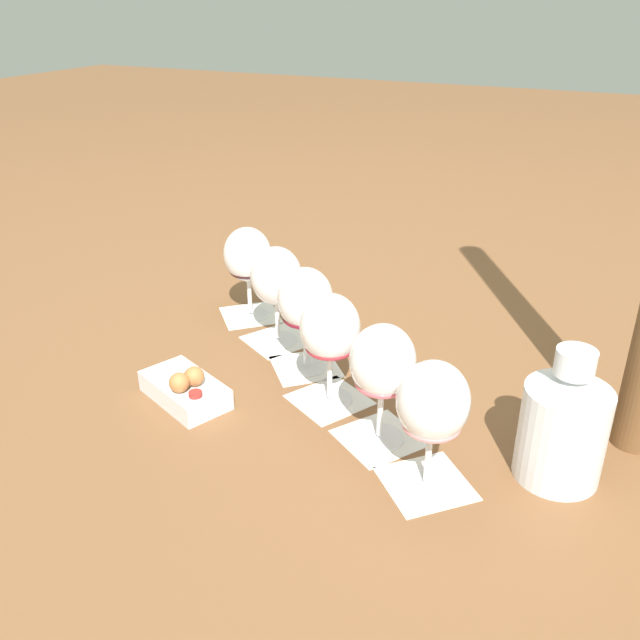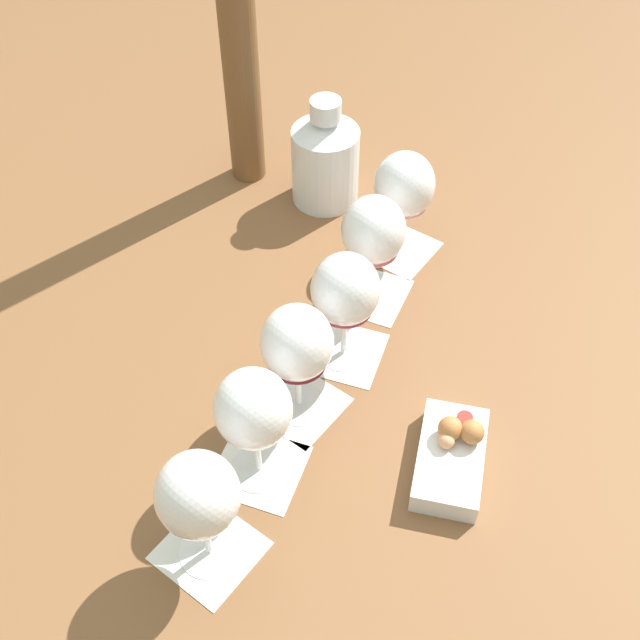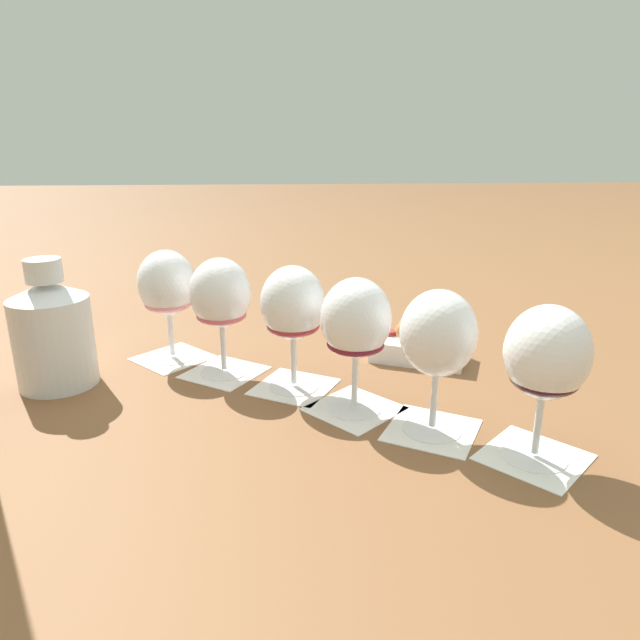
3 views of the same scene
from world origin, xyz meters
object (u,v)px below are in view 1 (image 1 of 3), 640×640
Objects in this scene: wine_glass_3 at (305,303)px; ceramic_vase at (564,423)px; wine_glass_4 at (276,280)px; wine_glass_1 at (382,366)px; wine_glass_2 at (330,332)px; snack_dish at (185,389)px; wine_glass_5 at (248,259)px; wine_glass_0 at (433,406)px.

ceramic_vase is (-0.12, -0.44, -0.04)m from wine_glass_3.
wine_glass_1 is at bearing -126.43° from wine_glass_4.
snack_dish is at bearing 115.38° from wine_glass_2.
wine_glass_3 is at bearing -125.57° from wine_glass_5.
ceramic_vase is at bearing -104.88° from wine_glass_3.
wine_glass_2 is at bearing -134.06° from wine_glass_3.
ceramic_vase is (0.03, -0.25, -0.04)m from wine_glass_1.
wine_glass_0 is 0.47m from wine_glass_4.
wine_glass_5 is (0.14, 0.20, -0.00)m from wine_glass_3.
wine_glass_3 is 0.12m from wine_glass_4.
wine_glass_4 is at bearing 53.57° from wine_glass_1.
snack_dish is at bearing -168.13° from wine_glass_5.
wine_glass_0 and wine_glass_2 have the same top height.
wine_glass_3 is 1.00× the size of wine_glass_4.
wine_glass_4 is (0.15, 0.18, -0.00)m from wine_glass_2.
wine_glass_0 is 1.00× the size of wine_glass_5.
wine_glass_5 reaches higher than snack_dish.
snack_dish is at bearing 85.43° from wine_glass_0.
wine_glass_4 is at bearing -8.39° from snack_dish.
wine_glass_2 is 1.00× the size of wine_glass_3.
ceramic_vase is (-0.19, -0.54, -0.04)m from wine_glass_4.
snack_dish is at bearing 171.61° from wine_glass_4.
wine_glass_1 is 0.48m from wine_glass_5.
wine_glass_0 is 0.95× the size of ceramic_vase.
wine_glass_2 is 1.00× the size of wine_glass_4.
wine_glass_0 and wine_glass_4 have the same top height.
wine_glass_0 is 0.60m from wine_glass_5.
wine_glass_1 and wine_glass_4 have the same top height.
ceramic_vase reaches higher than wine_glass_4.
wine_glass_1 is 0.34m from snack_dish.
wine_glass_3 is (0.08, 0.08, 0.00)m from wine_glass_2.
snack_dish is (-0.04, 0.32, -0.10)m from wine_glass_1.
wine_glass_5 is (0.22, 0.28, -0.00)m from wine_glass_2.
wine_glass_5 is 0.95× the size of ceramic_vase.
wine_glass_1 is at bearing 95.90° from ceramic_vase.
wine_glass_3 is 0.24m from wine_glass_5.
wine_glass_2 is at bearing -64.62° from snack_dish.
ceramic_vase is at bearing -84.10° from wine_glass_1.
ceramic_vase reaches higher than wine_glass_2.
wine_glass_4 is (0.21, 0.29, -0.00)m from wine_glass_1.
wine_glass_3 is 1.00× the size of wine_glass_5.
snack_dish is (-0.06, 0.57, -0.06)m from ceramic_vase.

